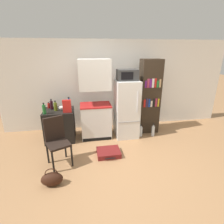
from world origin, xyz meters
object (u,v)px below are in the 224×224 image
object	(u,v)px
side_table	(60,125)
chair	(56,137)
bookshelf	(149,97)
bottle_ketchup_red	(49,106)
suitcase_large_flat	(108,152)
water_bottle_middle	(141,131)
bottle_green_tall	(44,109)
microwave	(127,75)
bottle_olive_oil	(56,107)
bottle_blue_soda	(69,104)
bottle_wine_dark	(52,105)
bowl	(62,107)
water_bottle_front	(153,131)
cereal_box	(67,106)
kitchen_hutch	(95,103)
refrigerator	(126,109)
handbag	(52,179)

from	to	relation	value
side_table	chair	distance (m)	1.00
bookshelf	bottle_ketchup_red	bearing A→B (deg)	178.01
suitcase_large_flat	water_bottle_middle	world-z (taller)	water_bottle_middle
bottle_green_tall	water_bottle_middle	bearing A→B (deg)	1.24
microwave	chair	distance (m)	2.17
bottle_olive_oil	bottle_blue_soda	bearing A→B (deg)	4.04
bottle_wine_dark	bottle_olive_oil	world-z (taller)	bottle_wine_dark
bowl	water_bottle_middle	bearing A→B (deg)	-8.59
chair	microwave	bearing A→B (deg)	6.40
bowl	water_bottle_middle	size ratio (longest dim) A/B	0.46
bottle_wine_dark	water_bottle_front	world-z (taller)	bottle_wine_dark
bookshelf	bottle_blue_soda	world-z (taller)	bookshelf
suitcase_large_flat	bookshelf	bearing A→B (deg)	38.73
bookshelf	bottle_blue_soda	distance (m)	2.09
bottle_ketchup_red	bookshelf	bearing A→B (deg)	-1.99
bowl	cereal_box	bearing A→B (deg)	-64.18
kitchen_hutch	bookshelf	world-z (taller)	kitchen_hutch
bookshelf	water_bottle_front	world-z (taller)	bookshelf
side_table	cereal_box	bearing A→B (deg)	-39.69
refrigerator	bottle_ketchup_red	bearing A→B (deg)	173.23
microwave	bookshelf	world-z (taller)	bookshelf
bowl	handbag	xyz separation A→B (m)	(-0.05, -1.78, -0.68)
bottle_wine_dark	bottle_olive_oil	xyz separation A→B (m)	(0.11, -0.14, -0.00)
cereal_box	water_bottle_middle	world-z (taller)	cereal_box
bottle_ketchup_red	cereal_box	distance (m)	0.64
microwave	handbag	size ratio (longest dim) A/B	1.38
bottle_green_tall	cereal_box	distance (m)	0.51
bottle_green_tall	bowl	world-z (taller)	bottle_green_tall
bowl	bookshelf	bearing A→B (deg)	-0.31
bookshelf	suitcase_large_flat	xyz separation A→B (m)	(-1.26, -1.03, -0.93)
bottle_ketchup_red	bottle_wine_dark	bearing A→B (deg)	-47.73
bottle_ketchup_red	water_bottle_front	xyz separation A→B (m)	(2.64, -0.44, -0.71)
side_table	bottle_green_tall	bearing A→B (deg)	-142.91
bottle_ketchup_red	bottle_green_tall	distance (m)	0.43
bookshelf	kitchen_hutch	bearing A→B (deg)	-176.32
bottle_ketchup_red	chair	xyz separation A→B (m)	(0.31, -1.21, -0.29)
water_bottle_middle	cereal_box	bearing A→B (deg)	-179.01
bowl	handbag	world-z (taller)	bowl
bottle_green_tall	water_bottle_middle	world-z (taller)	bottle_green_tall
refrigerator	cereal_box	distance (m)	1.49
water_bottle_middle	bowl	bearing A→B (deg)	171.41
bottle_wine_dark	cereal_box	world-z (taller)	cereal_box
cereal_box	bookshelf	bearing A→B (deg)	8.58
bottle_ketchup_red	bowl	distance (m)	0.33
kitchen_hutch	refrigerator	bearing A→B (deg)	-3.48
water_bottle_middle	kitchen_hutch	bearing A→B (deg)	170.39
water_bottle_front	bottle_blue_soda	bearing A→B (deg)	174.03
bowl	cereal_box	distance (m)	0.39
bottle_olive_oil	suitcase_large_flat	size ratio (longest dim) A/B	0.49
cereal_box	handbag	xyz separation A→B (m)	(-0.21, -1.45, -0.81)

